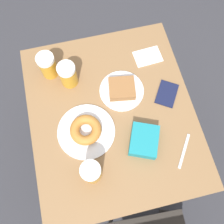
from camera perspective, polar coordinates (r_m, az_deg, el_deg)
name	(u,v)px	position (r m, az deg, el deg)	size (l,w,h in m)	color
ground_plane	(112,147)	(1.86, 0.00, -7.94)	(8.00, 8.00, 0.00)	#333338
table	(112,118)	(1.22, 0.00, -1.46)	(0.76, 0.88, 0.73)	olive
plate_with_cake	(122,90)	(1.19, 2.24, 5.15)	(0.21, 0.21, 0.05)	silver
plate_with_donut	(86,131)	(1.12, -5.98, -4.23)	(0.26, 0.26, 0.05)	silver
beer_mug_left	(91,172)	(1.03, -4.72, -13.53)	(0.08, 0.08, 0.13)	#C68C23
beer_mug_center	(68,75)	(1.18, -10.04, 8.39)	(0.08, 0.08, 0.13)	#C68C23
beer_mug_right	(48,65)	(1.23, -14.46, 10.28)	(0.08, 0.08, 0.13)	#C68C23
napkin_folded	(148,57)	(1.30, 8.17, 12.43)	(0.14, 0.10, 0.00)	white
fork	(184,151)	(1.15, 16.13, -8.54)	(0.10, 0.14, 0.00)	silver
passport_near_edge	(167,94)	(1.22, 12.41, 4.09)	(0.14, 0.15, 0.01)	#141938
blue_pouch	(144,141)	(1.10, 7.32, -6.52)	(0.16, 0.18, 0.05)	teal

